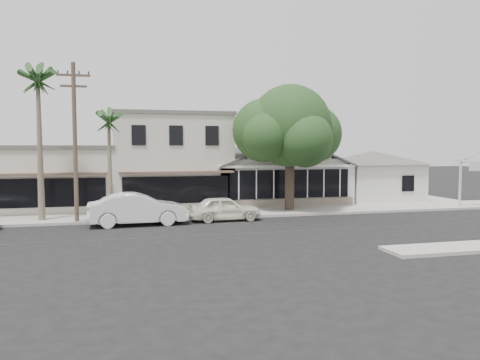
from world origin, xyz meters
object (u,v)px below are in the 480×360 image
object	(u,v)px
car_1	(138,209)
shade_tree	(288,128)
car_0	(225,208)
utility_pole	(75,139)

from	to	relation	value
car_1	shade_tree	size ratio (longest dim) A/B	0.64
car_0	car_1	distance (m)	5.03
car_1	utility_pole	bearing A→B (deg)	67.10
utility_pole	shade_tree	size ratio (longest dim) A/B	1.06
utility_pole	car_0	bearing A→B (deg)	-6.01
car_0	utility_pole	bearing A→B (deg)	82.39
utility_pole	shade_tree	bearing A→B (deg)	8.31
utility_pole	car_1	bearing A→B (deg)	-20.16
utility_pole	car_1	distance (m)	5.27
car_0	shade_tree	bearing A→B (deg)	-61.88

